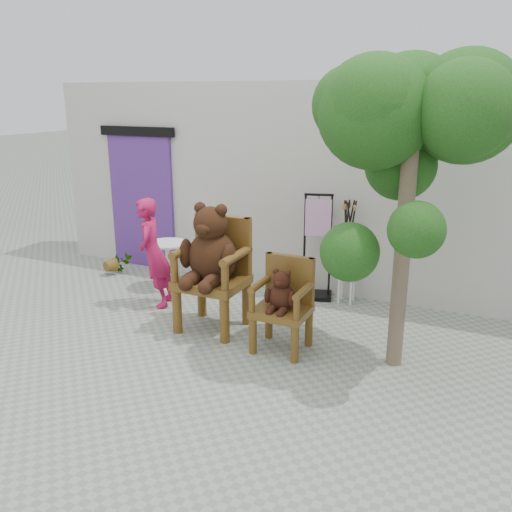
# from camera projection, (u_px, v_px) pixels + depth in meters

# --- Properties ---
(ground_plane) EXTENTS (60.00, 60.00, 0.00)m
(ground_plane) POSITION_uv_depth(u_px,v_px,m) (232.00, 366.00, 5.85)
(ground_plane) COLOR gray
(ground_plane) RESTS_ON ground
(back_wall) EXTENTS (9.00, 1.00, 3.00)m
(back_wall) POSITION_uv_depth(u_px,v_px,m) (326.00, 186.00, 8.11)
(back_wall) COLOR beige
(back_wall) RESTS_ON ground
(doorway) EXTENTS (1.40, 0.11, 2.33)m
(doorway) POSITION_uv_depth(u_px,v_px,m) (142.00, 198.00, 8.96)
(doorway) COLOR #522A80
(doorway) RESTS_ON ground
(chair_big) EXTENTS (0.79, 0.84, 1.59)m
(chair_big) POSITION_uv_depth(u_px,v_px,m) (212.00, 258.00, 6.58)
(chair_big) COLOR #4F3210
(chair_big) RESTS_ON ground
(chair_small) EXTENTS (0.61, 0.56, 1.06)m
(chair_small) POSITION_uv_depth(u_px,v_px,m) (283.00, 298.00, 6.12)
(chair_small) COLOR #4F3210
(chair_small) RESTS_ON ground
(person) EXTENTS (0.53, 0.64, 1.49)m
(person) POSITION_uv_depth(u_px,v_px,m) (154.00, 253.00, 7.35)
(person) COLOR #AD1548
(person) RESTS_ON ground
(cafe_table) EXTENTS (0.60, 0.60, 0.70)m
(cafe_table) POSITION_uv_depth(u_px,v_px,m) (168.00, 260.00, 8.11)
(cafe_table) COLOR white
(cafe_table) RESTS_ON ground
(display_stand) EXTENTS (0.53, 0.46, 1.51)m
(display_stand) POSITION_uv_depth(u_px,v_px,m) (317.00, 259.00, 7.66)
(display_stand) COLOR black
(display_stand) RESTS_ON ground
(stool_bucket) EXTENTS (0.32, 0.32, 1.46)m
(stool_bucket) POSITION_uv_depth(u_px,v_px,m) (348.00, 259.00, 7.47)
(stool_bucket) COLOR white
(stool_bucket) RESTS_ON ground
(tree) EXTENTS (1.99, 1.96, 3.26)m
(tree) POSITION_uv_depth(u_px,v_px,m) (409.00, 119.00, 5.31)
(tree) COLOR brown
(tree) RESTS_ON ground
(potted_plant) EXTENTS (0.44, 0.40, 0.40)m
(potted_plant) POSITION_uv_depth(u_px,v_px,m) (117.00, 262.00, 8.79)
(potted_plant) COLOR #11360E
(potted_plant) RESTS_ON ground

